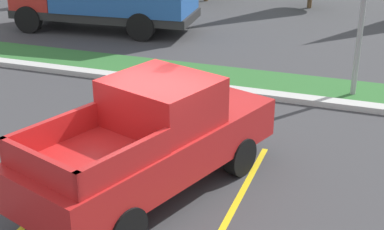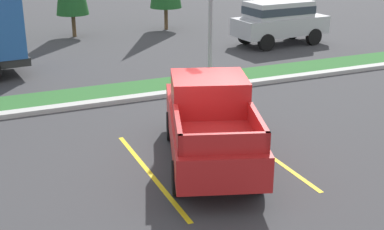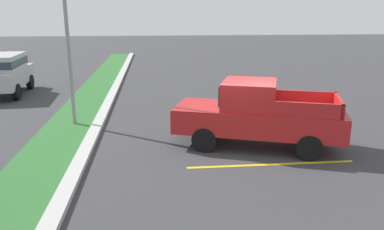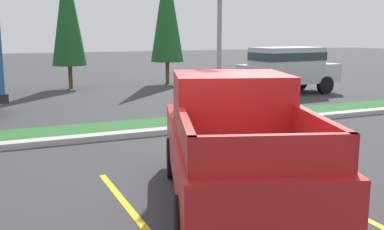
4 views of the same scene
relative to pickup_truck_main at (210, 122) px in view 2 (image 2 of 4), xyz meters
The scene contains 7 objects.
ground_plane 1.09m from the pickup_truck_main, 96.68° to the left, with size 120.00×120.00×0.00m, color #38383A.
parking_line_near 1.88m from the pickup_truck_main, behind, with size 0.12×4.80×0.01m, color yellow.
parking_line_far 1.85m from the pickup_truck_main, ahead, with size 0.12×4.80×0.01m, color yellow.
curb_strip 5.42m from the pickup_truck_main, 90.42° to the left, with size 56.00×0.40×0.15m, color #B2B2AD.
grass_median 6.51m from the pickup_truck_main, 90.34° to the left, with size 56.00×1.80×0.06m, color #2D662D.
pickup_truck_main is the anchor object (origin of this frame).
suv_distant 14.01m from the pickup_truck_main, 50.51° to the left, with size 4.71×2.20×2.10m.
Camera 2 is at (-5.07, -10.86, 5.44)m, focal length 48.90 mm.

